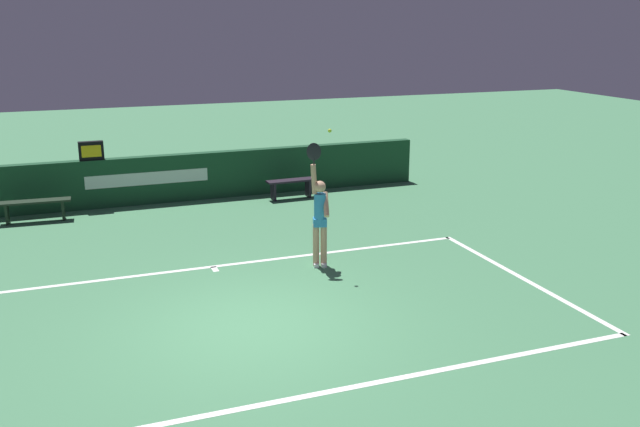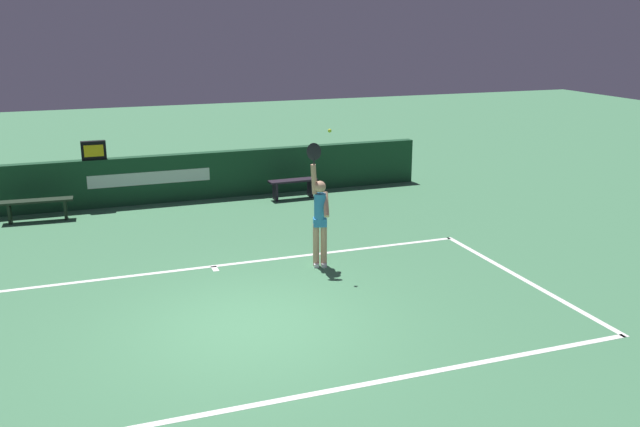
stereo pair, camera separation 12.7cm
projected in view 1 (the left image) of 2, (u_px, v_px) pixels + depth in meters
The scene contains 8 objects.
ground_plane at pixel (252, 325), 11.21m from camera, with size 60.00×60.00×0.00m, color #427E54.
court_lines at pixel (247, 318), 11.48m from camera, with size 10.80×5.41×0.00m.
back_wall at pixel (168, 178), 18.61m from camera, with size 14.24×0.29×1.26m.
speed_display at pixel (91, 151), 17.73m from camera, with size 0.61×0.18×0.48m.
tennis_player at pixel (320, 216), 13.63m from camera, with size 0.45×0.44×2.47m.
tennis_ball at pixel (330, 131), 12.99m from camera, with size 0.07×0.07×0.07m.
courtside_bench_near at pixel (35, 205), 16.81m from camera, with size 1.68×0.45×0.52m.
courtside_bench_far at pixel (291, 185), 18.97m from camera, with size 1.34×0.40×0.52m.
Camera 1 is at (-2.61, -10.03, 4.74)m, focal length 39.32 mm.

